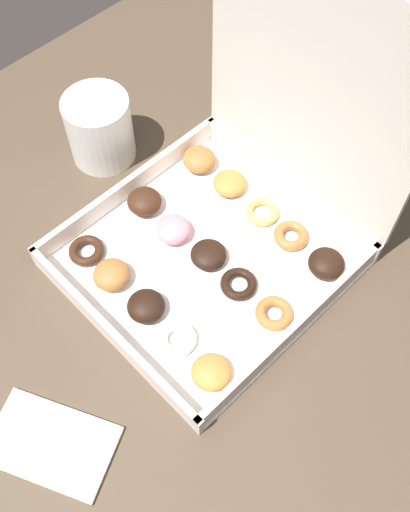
{
  "coord_description": "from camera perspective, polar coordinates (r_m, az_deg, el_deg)",
  "views": [
    {
      "loc": [
        0.28,
        -0.32,
        1.39
      ],
      "look_at": [
        -0.0,
        -0.04,
        0.74
      ],
      "focal_mm": 42.0,
      "sensor_mm": 36.0,
      "label": 1
    }
  ],
  "objects": [
    {
      "name": "dining_table",
      "position": [
        0.88,
        2.19,
        -2.43
      ],
      "size": [
        0.97,
        0.9,
        0.72
      ],
      "color": "#4C3D2D",
      "rests_on": "ground_plane"
    },
    {
      "name": "paper_napkin",
      "position": [
        0.7,
        -14.44,
        -16.94
      ],
      "size": [
        0.16,
        0.14,
        0.01
      ],
      "color": "beige",
      "rests_on": "dining_table"
    },
    {
      "name": "ground_plane",
      "position": [
        1.45,
        1.37,
        -14.24
      ],
      "size": [
        8.0,
        8.0,
        0.0
      ],
      "primitive_type": "plane",
      "color": "#2D2826"
    },
    {
      "name": "donut_box",
      "position": [
        0.73,
        2.87,
        4.88
      ],
      "size": [
        0.3,
        0.32,
        0.34
      ],
      "color": "white",
      "rests_on": "dining_table"
    },
    {
      "name": "coffee_mug",
      "position": [
        0.85,
        -10.0,
        11.92
      ],
      "size": [
        0.09,
        0.09,
        0.1
      ],
      "color": "white",
      "rests_on": "dining_table"
    }
  ]
}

